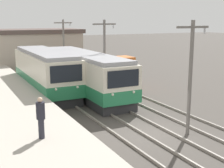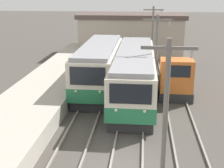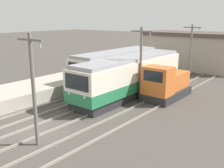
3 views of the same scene
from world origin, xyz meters
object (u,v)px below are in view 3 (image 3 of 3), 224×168
at_px(shunting_locomotive, 166,85).
at_px(catenary_mast_near, 33,86).
at_px(catenary_mast_mid, 141,61).
at_px(catenary_mast_far, 191,49).
at_px(commuter_train_left, 117,70).
at_px(commuter_train_center, 131,77).

xyz_separation_m(shunting_locomotive, catenary_mast_near, (-1.49, -12.11, 2.15)).
distance_m(catenary_mast_mid, catenary_mast_far, 10.40).
bearing_deg(commuter_train_left, catenary_mast_far, 61.68).
distance_m(commuter_train_center, catenary_mast_near, 11.46).
xyz_separation_m(shunting_locomotive, catenary_mast_far, (-1.49, 8.68, 2.15)).
height_order(commuter_train_left, catenary_mast_far, catenary_mast_far).
xyz_separation_m(commuter_train_center, catenary_mast_far, (1.51, 9.56, 1.74)).
xyz_separation_m(commuter_train_center, catenary_mast_mid, (1.51, -0.83, 1.74)).
bearing_deg(catenary_mast_far, catenary_mast_near, -90.00).
distance_m(commuter_train_left, catenary_mast_far, 9.24).
bearing_deg(shunting_locomotive, commuter_train_center, -163.56).
xyz_separation_m(commuter_train_center, catenary_mast_near, (1.51, -11.23, 1.74)).
xyz_separation_m(commuter_train_left, shunting_locomotive, (5.80, -0.68, -0.47)).
bearing_deg(catenary_mast_near, catenary_mast_far, 90.00).
height_order(shunting_locomotive, catenary_mast_far, catenary_mast_far).
bearing_deg(commuter_train_left, catenary_mast_mid, -29.14).
distance_m(commuter_train_center, shunting_locomotive, 3.15).
bearing_deg(commuter_train_center, catenary_mast_near, -82.35).
relative_size(commuter_train_center, catenary_mast_near, 2.23).
xyz_separation_m(commuter_train_left, catenary_mast_far, (4.31, 7.99, 1.68)).
height_order(commuter_train_left, catenary_mast_near, catenary_mast_near).
distance_m(catenary_mast_near, catenary_mast_mid, 10.40).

